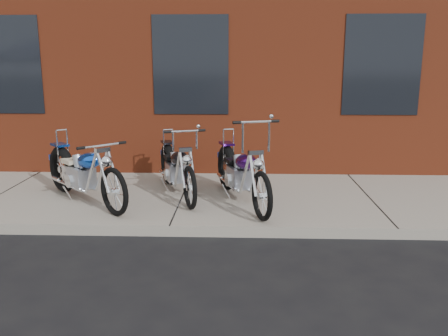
{
  "coord_description": "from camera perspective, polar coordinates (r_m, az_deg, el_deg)",
  "views": [
    {
      "loc": [
        0.94,
        -5.91,
        2.29
      ],
      "look_at": [
        0.7,
        0.8,
        0.76
      ],
      "focal_mm": 38.0,
      "sensor_mm": 36.0,
      "label": 1
    }
  ],
  "objects": [
    {
      "name": "chopper_blue",
      "position": [
        7.56,
        -16.51,
        -0.74
      ],
      "size": [
        1.78,
        1.8,
        1.05
      ],
      "rotation": [
        0.0,
        0.0,
        -0.79
      ],
      "color": "black",
      "rests_on": "sidewalk"
    },
    {
      "name": "chopper_third",
      "position": [
        7.72,
        -5.67,
        -0.22
      ],
      "size": [
        0.91,
        2.14,
        1.14
      ],
      "rotation": [
        0.0,
        0.0,
        -1.21
      ],
      "color": "black",
      "rests_on": "sidewalk"
    },
    {
      "name": "ground",
      "position": [
        6.41,
        -6.56,
        -8.21
      ],
      "size": [
        120.0,
        120.0,
        0.0
      ],
      "primitive_type": "plane",
      "color": "black",
      "rests_on": "ground"
    },
    {
      "name": "chopper_purple",
      "position": [
        7.25,
        2.1,
        -0.82
      ],
      "size": [
        0.91,
        2.31,
        1.34
      ],
      "rotation": [
        0.0,
        0.0,
        -1.25
      ],
      "color": "black",
      "rests_on": "sidewalk"
    },
    {
      "name": "sidewalk",
      "position": [
        7.79,
        -4.95,
        -3.74
      ],
      "size": [
        22.0,
        3.0,
        0.15
      ],
      "primitive_type": "cube",
      "color": "gray",
      "rests_on": "ground"
    }
  ]
}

